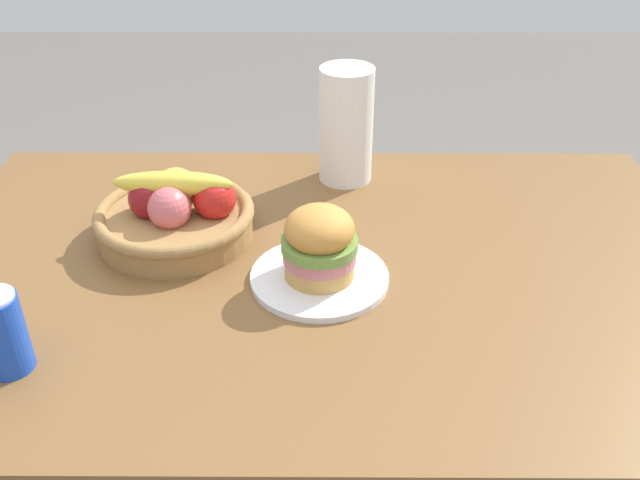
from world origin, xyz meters
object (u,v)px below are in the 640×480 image
at_px(sandwich, 321,243).
at_px(soda_can, 2,333).
at_px(paper_towel_roll, 346,125).
at_px(fruit_basket, 176,214).
at_px(plate, 321,277).

xyz_separation_m(sandwich, soda_can, (-0.44, -0.21, -0.01)).
bearing_deg(paper_towel_roll, fruit_basket, -143.20).
distance_m(soda_can, fruit_basket, 0.39).
height_order(sandwich, paper_towel_roll, paper_towel_roll).
xyz_separation_m(plate, fruit_basket, (-0.26, 0.14, 0.04)).
height_order(plate, soda_can, soda_can).
relative_size(sandwich, soda_can, 1.00).
bearing_deg(sandwich, plate, 0.00).
relative_size(plate, sandwich, 1.84).
bearing_deg(soda_can, sandwich, 25.90).
xyz_separation_m(sandwich, paper_towel_roll, (0.05, 0.37, 0.05)).
relative_size(sandwich, paper_towel_roll, 0.53).
bearing_deg(fruit_basket, plate, -27.80).
distance_m(sandwich, paper_towel_roll, 0.38).
height_order(plate, fruit_basket, fruit_basket).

